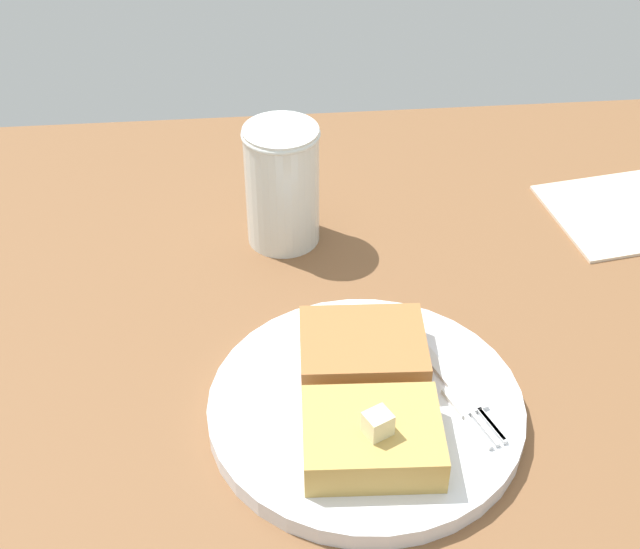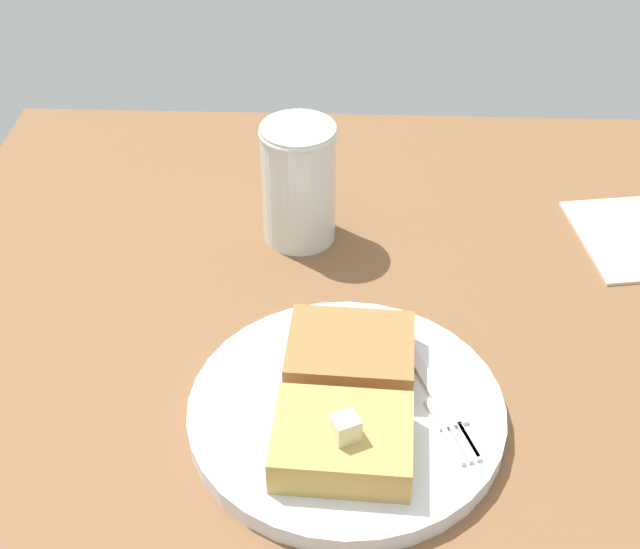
{
  "view_description": "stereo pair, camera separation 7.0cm",
  "coord_description": "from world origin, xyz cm",
  "px_view_note": "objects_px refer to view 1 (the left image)",
  "views": [
    {
      "loc": [
        -43.3,
        15.52,
        50.9
      ],
      "look_at": [
        10.95,
        10.61,
        7.32
      ],
      "focal_mm": 50.0,
      "sensor_mm": 36.0,
      "label": 1
    },
    {
      "loc": [
        -43.48,
        8.55,
        50.9
      ],
      "look_at": [
        10.95,
        10.61,
        7.32
      ],
      "focal_mm": 50.0,
      "sensor_mm": 36.0,
      "label": 2
    }
  ],
  "objects_px": {
    "syrup_jar": "(282,190)",
    "napkin": "(625,212)",
    "fork": "(447,378)",
    "plate": "(366,411)"
  },
  "relations": [
    {
      "from": "syrup_jar",
      "to": "napkin",
      "type": "relative_size",
      "value": 0.81
    },
    {
      "from": "fork",
      "to": "napkin",
      "type": "bearing_deg",
      "value": -45.13
    },
    {
      "from": "napkin",
      "to": "fork",
      "type": "bearing_deg",
      "value": 134.87
    },
    {
      "from": "napkin",
      "to": "syrup_jar",
      "type": "bearing_deg",
      "value": 91.49
    },
    {
      "from": "fork",
      "to": "syrup_jar",
      "type": "distance_m",
      "value": 0.24
    },
    {
      "from": "syrup_jar",
      "to": "napkin",
      "type": "height_order",
      "value": "syrup_jar"
    },
    {
      "from": "fork",
      "to": "syrup_jar",
      "type": "xyz_separation_m",
      "value": [
        0.21,
        0.11,
        0.03
      ]
    },
    {
      "from": "plate",
      "to": "syrup_jar",
      "type": "xyz_separation_m",
      "value": [
        0.23,
        0.05,
        0.04
      ]
    },
    {
      "from": "plate",
      "to": "syrup_jar",
      "type": "bearing_deg",
      "value": 11.42
    },
    {
      "from": "fork",
      "to": "napkin",
      "type": "xyz_separation_m",
      "value": [
        0.21,
        -0.22,
        -0.02
      ]
    }
  ]
}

